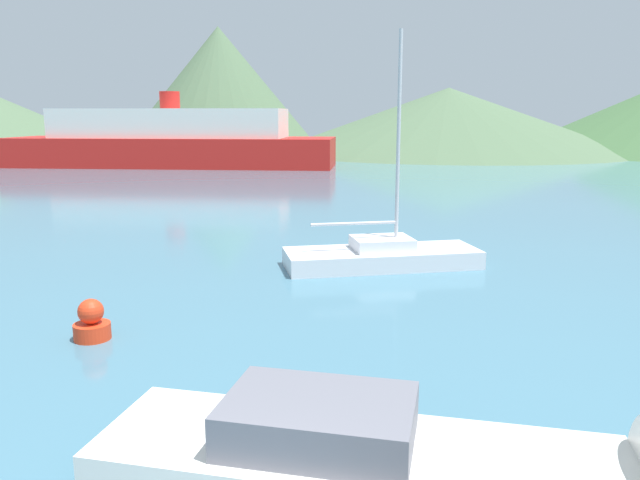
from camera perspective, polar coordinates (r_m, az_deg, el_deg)
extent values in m
cube|color=white|center=(8.95, 3.47, -19.83)|extent=(7.41, 3.39, 0.56)
cube|color=navy|center=(9.04, 3.46, -20.81)|extent=(7.45, 3.40, 0.20)
cube|color=slate|center=(8.75, -0.09, -16.16)|extent=(2.81, 2.15, 0.62)
cube|color=silver|center=(20.59, 5.67, -1.65)|extent=(6.65, 3.57, 0.58)
cube|color=silver|center=(20.48, 5.69, -0.32)|extent=(2.20, 1.91, 0.40)
cylinder|color=#BCBCC1|center=(20.22, 7.18, 8.84)|extent=(0.12, 0.12, 6.94)
cylinder|color=#BCBCC1|center=(20.10, 3.14, 1.53)|extent=(2.79, 0.76, 0.10)
cube|color=red|center=(62.39, -13.37, 7.84)|extent=(31.48, 9.02, 2.76)
cube|color=silver|center=(62.30, -13.48, 10.35)|extent=(22.09, 7.45, 2.71)
cylinder|color=red|center=(62.31, -13.58, 12.33)|extent=(1.90, 1.90, 1.60)
cylinder|color=red|center=(14.90, -20.10, -7.85)|extent=(0.81, 0.81, 0.36)
sphere|color=red|center=(14.76, -20.23, -6.14)|extent=(0.56, 0.56, 0.56)
cone|color=#4C6647|center=(83.27, -9.16, 13.33)|extent=(26.65, 26.65, 15.86)
cone|color=#4C6647|center=(86.94, 11.61, 10.71)|extent=(47.96, 47.96, 8.44)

